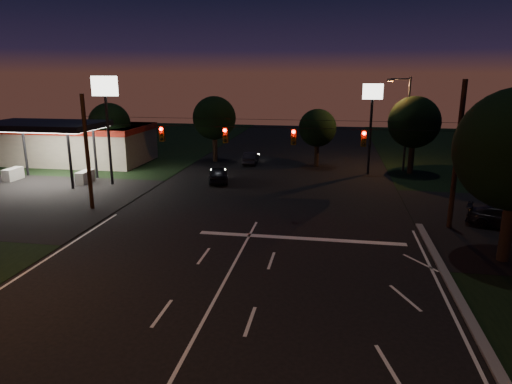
% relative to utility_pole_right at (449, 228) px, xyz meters
% --- Properties ---
extents(ground, '(140.00, 140.00, 0.00)m').
position_rel_utility_pole_right_xyz_m(ground, '(-12.00, -15.00, 0.00)').
color(ground, black).
rests_on(ground, ground).
extents(cross_street_left, '(20.00, 16.00, 0.02)m').
position_rel_utility_pole_right_xyz_m(cross_street_left, '(-32.00, 1.00, 0.00)').
color(cross_street_left, black).
rests_on(cross_street_left, ground).
extents(stop_bar, '(12.00, 0.50, 0.01)m').
position_rel_utility_pole_right_xyz_m(stop_bar, '(-9.00, -3.50, 0.01)').
color(stop_bar, silver).
rests_on(stop_bar, ground).
extents(utility_pole_right, '(0.30, 0.30, 9.00)m').
position_rel_utility_pole_right_xyz_m(utility_pole_right, '(0.00, 0.00, 0.00)').
color(utility_pole_right, black).
rests_on(utility_pole_right, ground).
extents(utility_pole_left, '(0.28, 0.28, 8.00)m').
position_rel_utility_pole_right_xyz_m(utility_pole_left, '(-24.00, 0.00, 0.00)').
color(utility_pole_left, black).
rests_on(utility_pole_left, ground).
extents(signal_span, '(24.00, 0.40, 1.56)m').
position_rel_utility_pole_right_xyz_m(signal_span, '(-12.00, -0.04, 5.50)').
color(signal_span, black).
rests_on(signal_span, ground).
extents(gas_station, '(14.20, 16.10, 5.25)m').
position_rel_utility_pole_right_xyz_m(gas_station, '(-33.86, 15.39, 2.38)').
color(gas_station, gray).
rests_on(gas_station, ground).
extents(pole_sign_left_near, '(2.20, 0.30, 9.10)m').
position_rel_utility_pole_right_xyz_m(pole_sign_left_near, '(-26.00, 7.00, 6.98)').
color(pole_sign_left_near, black).
rests_on(pole_sign_left_near, ground).
extents(pole_sign_right, '(1.80, 0.30, 8.40)m').
position_rel_utility_pole_right_xyz_m(pole_sign_right, '(-4.00, 15.00, 6.24)').
color(pole_sign_right, black).
rests_on(pole_sign_right, ground).
extents(street_light_right_far, '(2.20, 0.35, 9.00)m').
position_rel_utility_pole_right_xyz_m(street_light_right_far, '(-0.76, 17.00, 5.24)').
color(street_light_right_far, black).
rests_on(street_light_right_far, ground).
extents(tree_far_a, '(4.20, 4.20, 6.42)m').
position_rel_utility_pole_right_xyz_m(tree_far_a, '(-29.98, 15.12, 4.26)').
color(tree_far_a, black).
rests_on(tree_far_a, ground).
extents(tree_far_b, '(4.60, 4.60, 6.98)m').
position_rel_utility_pole_right_xyz_m(tree_far_b, '(-19.98, 19.13, 4.61)').
color(tree_far_b, black).
rests_on(tree_far_b, ground).
extents(tree_far_c, '(3.80, 3.80, 5.86)m').
position_rel_utility_pole_right_xyz_m(tree_far_c, '(-8.98, 18.10, 3.90)').
color(tree_far_c, black).
rests_on(tree_far_c, ground).
extents(tree_far_d, '(4.80, 4.80, 7.30)m').
position_rel_utility_pole_right_xyz_m(tree_far_d, '(0.02, 16.13, 4.83)').
color(tree_far_d, black).
rests_on(tree_far_d, ground).
extents(car_oncoming_a, '(2.64, 4.42, 1.41)m').
position_rel_utility_pole_right_xyz_m(car_oncoming_a, '(-17.21, 9.43, 0.70)').
color(car_oncoming_a, black).
rests_on(car_oncoming_a, ground).
extents(car_oncoming_b, '(1.51, 3.85, 1.25)m').
position_rel_utility_pole_right_xyz_m(car_oncoming_b, '(-15.92, 18.23, 0.62)').
color(car_oncoming_b, black).
rests_on(car_oncoming_b, ground).
extents(car_cross, '(5.01, 3.35, 1.35)m').
position_rel_utility_pole_right_xyz_m(car_cross, '(3.43, 0.36, 0.67)').
color(car_cross, black).
rests_on(car_cross, ground).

